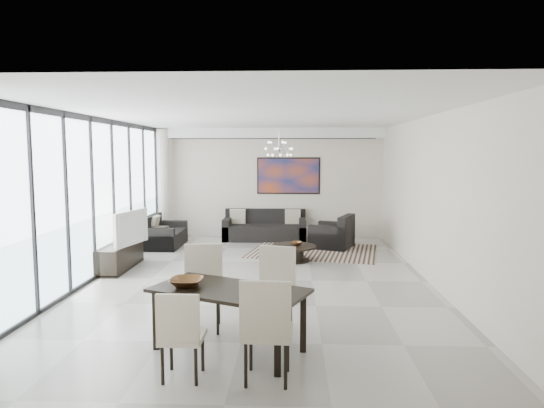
# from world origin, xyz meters

# --- Properties ---
(room_shell) EXTENTS (6.00, 9.00, 2.90)m
(room_shell) POSITION_xyz_m (0.46, 0.00, 1.45)
(room_shell) COLOR #A8A39B
(room_shell) RESTS_ON ground
(window_wall) EXTENTS (0.37, 8.95, 2.90)m
(window_wall) POSITION_xyz_m (-2.86, 0.00, 1.47)
(window_wall) COLOR white
(window_wall) RESTS_ON floor
(soffit) EXTENTS (5.98, 0.40, 0.26)m
(soffit) POSITION_xyz_m (0.00, 4.30, 2.77)
(soffit) COLOR white
(soffit) RESTS_ON room_shell
(painting) EXTENTS (1.68, 0.04, 0.98)m
(painting) POSITION_xyz_m (0.50, 4.47, 1.65)
(painting) COLOR #B34518
(painting) RESTS_ON room_shell
(chandelier) EXTENTS (0.66, 0.66, 0.71)m
(chandelier) POSITION_xyz_m (0.30, 2.50, 2.35)
(chandelier) COLOR silver
(chandelier) RESTS_ON room_shell
(rug) EXTENTS (3.17, 2.66, 0.01)m
(rug) POSITION_xyz_m (1.10, 2.60, 0.01)
(rug) COLOR black
(rug) RESTS_ON floor
(coffee_table) EXTENTS (0.94, 0.94, 0.33)m
(coffee_table) POSITION_xyz_m (0.64, 1.56, 0.19)
(coffee_table) COLOR black
(coffee_table) RESTS_ON floor
(bowl_coffee) EXTENTS (0.26, 0.26, 0.08)m
(bowl_coffee) POSITION_xyz_m (0.69, 1.59, 0.37)
(bowl_coffee) COLOR brown
(bowl_coffee) RESTS_ON coffee_table
(sofa_main) EXTENTS (2.13, 0.87, 0.78)m
(sofa_main) POSITION_xyz_m (-0.11, 4.07, 0.26)
(sofa_main) COLOR black
(sofa_main) RESTS_ON floor
(loveseat) EXTENTS (0.83, 1.48, 0.74)m
(loveseat) POSITION_xyz_m (-2.54, 3.05, 0.25)
(loveseat) COLOR black
(loveseat) RESTS_ON floor
(armchair) EXTENTS (1.17, 1.20, 0.79)m
(armchair) POSITION_xyz_m (1.59, 3.03, 0.27)
(armchair) COLOR black
(armchair) RESTS_ON floor
(side_table) EXTENTS (0.40, 0.40, 0.55)m
(side_table) POSITION_xyz_m (-2.46, 2.57, 0.37)
(side_table) COLOR black
(side_table) RESTS_ON floor
(tv_console) EXTENTS (0.44, 1.57, 0.49)m
(tv_console) POSITION_xyz_m (-2.76, 0.75, 0.25)
(tv_console) COLOR black
(tv_console) RESTS_ON floor
(television) EXTENTS (0.38, 1.15, 0.66)m
(television) POSITION_xyz_m (-2.60, 0.67, 0.82)
(television) COLOR gray
(television) RESTS_ON tv_console
(dining_table) EXTENTS (1.94, 1.49, 0.72)m
(dining_table) POSITION_xyz_m (-0.11, -3.10, 0.64)
(dining_table) COLOR black
(dining_table) RESTS_ON floor
(dining_chair_sw) EXTENTS (0.43, 0.43, 0.91)m
(dining_chair_sw) POSITION_xyz_m (-0.49, -3.88, 0.52)
(dining_chair_sw) COLOR beige
(dining_chair_sw) RESTS_ON floor
(dining_chair_se) EXTENTS (0.51, 0.51, 1.06)m
(dining_chair_se) POSITION_xyz_m (0.36, -3.90, 0.61)
(dining_chair_se) COLOR beige
(dining_chair_se) RESTS_ON floor
(dining_chair_nw) EXTENTS (0.55, 0.55, 1.07)m
(dining_chair_nw) POSITION_xyz_m (-0.54, -2.36, 0.62)
(dining_chair_nw) COLOR beige
(dining_chair_nw) RESTS_ON floor
(dining_chair_ne) EXTENTS (0.58, 0.58, 1.05)m
(dining_chair_ne) POSITION_xyz_m (0.39, -2.34, 0.61)
(dining_chair_ne) COLOR beige
(dining_chair_ne) RESTS_ON floor
(bowl_dining) EXTENTS (0.39, 0.39, 0.09)m
(bowl_dining) POSITION_xyz_m (-0.61, -3.02, 0.77)
(bowl_dining) COLOR brown
(bowl_dining) RESTS_ON dining_table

